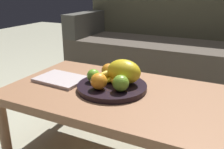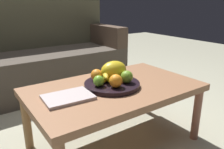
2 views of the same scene
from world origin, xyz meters
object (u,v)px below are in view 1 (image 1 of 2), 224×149
object	(u,v)px
couch	(165,50)
apple_front	(94,75)
orange_left	(109,71)
banana_bunch	(113,75)
magazine	(61,79)
fruit_bowl	(112,87)
apple_left	(121,83)
coffee_table	(114,99)
orange_front	(99,81)
melon_large_front	(124,72)

from	to	relation	value
couch	apple_front	bearing A→B (deg)	-91.51
orange_left	apple_front	bearing A→B (deg)	-115.32
banana_bunch	magazine	xyz separation A→B (m)	(-0.27, -0.06, -0.04)
fruit_bowl	apple_front	distance (m)	0.11
apple_left	coffee_table	bearing A→B (deg)	140.42
coffee_table	banana_bunch	size ratio (longest dim) A/B	6.09
banana_bunch	orange_front	bearing A→B (deg)	-94.22
coffee_table	couch	distance (m)	1.24
coffee_table	magazine	world-z (taller)	magazine
coffee_table	fruit_bowl	bearing A→B (deg)	151.61
coffee_table	orange_front	xyz separation A→B (m)	(-0.04, -0.07, 0.11)
orange_left	banana_bunch	bearing A→B (deg)	-39.22
couch	fruit_bowl	xyz separation A→B (m)	(0.06, -1.23, 0.10)
orange_front	fruit_bowl	bearing A→B (deg)	70.09
melon_large_front	orange_front	xyz separation A→B (m)	(-0.07, -0.12, -0.02)
melon_large_front	banana_bunch	distance (m)	0.07
couch	apple_left	bearing A→B (deg)	-84.06
fruit_bowl	apple_left	bearing A→B (deg)	-37.59
apple_front	apple_left	world-z (taller)	apple_left
couch	magazine	distance (m)	1.27
apple_left	banana_bunch	xyz separation A→B (m)	(-0.09, 0.10, -0.01)
banana_bunch	apple_left	bearing A→B (deg)	-48.59
fruit_bowl	magazine	xyz separation A→B (m)	(-0.29, -0.01, -0.00)
apple_front	magazine	distance (m)	0.20
apple_left	banana_bunch	bearing A→B (deg)	131.41
couch	magazine	xyz separation A→B (m)	(-0.23, -1.24, 0.10)
fruit_bowl	banana_bunch	world-z (taller)	banana_bunch
coffee_table	apple_front	bearing A→B (deg)	177.80
couch	banana_bunch	bearing A→B (deg)	-87.79
coffee_table	melon_large_front	xyz separation A→B (m)	(0.03, 0.05, 0.13)
couch	orange_front	size ratio (longest dim) A/B	22.40
melon_large_front	apple_front	distance (m)	0.15
coffee_table	apple_left	distance (m)	0.13
fruit_bowl	orange_front	bearing A→B (deg)	-109.91
apple_left	fruit_bowl	bearing A→B (deg)	142.41
orange_left	orange_front	bearing A→B (deg)	-78.93
orange_front	orange_left	xyz separation A→B (m)	(-0.03, 0.16, -0.00)
coffee_table	fruit_bowl	xyz separation A→B (m)	(-0.01, 0.01, 0.06)
orange_left	apple_left	xyz separation A→B (m)	(0.13, -0.13, 0.00)
couch	apple_front	distance (m)	1.24
orange_left	magazine	size ratio (longest dim) A/B	0.29
magazine	coffee_table	bearing A→B (deg)	4.47
orange_front	magazine	distance (m)	0.28
coffee_table	apple_front	xyz separation A→B (m)	(-0.11, 0.00, 0.10)
melon_large_front	apple_left	distance (m)	0.10
melon_large_front	apple_front	xyz separation A→B (m)	(-0.14, -0.04, -0.03)
couch	orange_front	distance (m)	1.32
coffee_table	orange_front	world-z (taller)	orange_front
melon_large_front	orange_front	size ratio (longest dim) A/B	2.21
melon_large_front	apple_front	size ratio (longest dim) A/B	2.64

